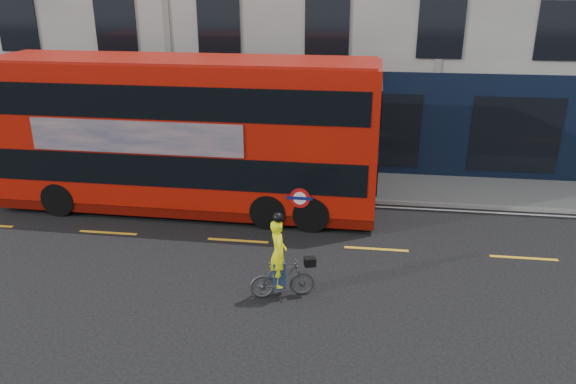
# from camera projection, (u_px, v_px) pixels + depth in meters

# --- Properties ---
(ground) EXTENTS (120.00, 120.00, 0.00)m
(ground) POSITION_uv_depth(u_px,v_px,m) (85.00, 255.00, 15.50)
(ground) COLOR black
(ground) RESTS_ON ground
(pavement) EXTENTS (60.00, 3.00, 0.12)m
(pavement) POSITION_uv_depth(u_px,v_px,m) (165.00, 177.00, 21.50)
(pavement) COLOR slate
(pavement) RESTS_ON ground
(kerb) EXTENTS (60.00, 0.12, 0.13)m
(kerb) POSITION_uv_depth(u_px,v_px,m) (150.00, 190.00, 20.11)
(kerb) COLOR gray
(kerb) RESTS_ON ground
(road_edge_line) EXTENTS (58.00, 0.10, 0.01)m
(road_edge_line) POSITION_uv_depth(u_px,v_px,m) (147.00, 195.00, 19.85)
(road_edge_line) COLOR silver
(road_edge_line) RESTS_ON ground
(lane_dashes) EXTENTS (58.00, 0.12, 0.01)m
(lane_dashes) POSITION_uv_depth(u_px,v_px,m) (108.00, 233.00, 16.89)
(lane_dashes) COLOR gold
(lane_dashes) RESTS_ON ground
(bus) EXTENTS (12.23, 2.96, 4.91)m
(bus) POSITION_uv_depth(u_px,v_px,m) (188.00, 134.00, 17.88)
(bus) COLOR #B41307
(bus) RESTS_ON ground
(cyclist) EXTENTS (1.64, 0.89, 2.19)m
(cyclist) POSITION_uv_depth(u_px,v_px,m) (281.00, 269.00, 13.25)
(cyclist) COLOR #494C4E
(cyclist) RESTS_ON ground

